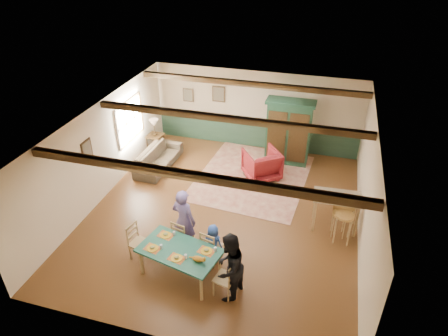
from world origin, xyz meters
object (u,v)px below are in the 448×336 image
(armchair, at_px, (262,164))
(bar_stool_left, at_px, (339,218))
(dining_chair_end_left, at_px, (140,243))
(table_lamp, at_px, (154,127))
(person_child, at_px, (213,243))
(bar_stool_right, at_px, (344,220))
(person_woman, at_px, (229,267))
(dining_chair_far_right, at_px, (211,246))
(counter_table, at_px, (335,212))
(armoire, at_px, (288,132))
(sofa, at_px, (159,158))
(cat, at_px, (198,258))
(dining_chair_end_right, at_px, (225,278))
(person_man, at_px, (184,221))
(end_table, at_px, (156,143))
(dining_table, at_px, (180,262))
(dining_chair_far_left, at_px, (183,235))

(armchair, relative_size, bar_stool_left, 0.97)
(dining_chair_end_left, height_order, table_lamp, table_lamp)
(dining_chair_end_left, xyz_separation_m, person_child, (1.63, 0.42, 0.03))
(bar_stool_right, bearing_deg, person_woman, -130.86)
(dining_chair_far_right, height_order, counter_table, counter_table)
(armoire, relative_size, sofa, 1.03)
(dining_chair_end_left, xyz_separation_m, sofa, (-1.29, 3.96, -0.16))
(person_woman, distance_m, cat, 0.68)
(sofa, distance_m, table_lamp, 1.18)
(dining_chair_end_right, distance_m, person_man, 1.72)
(dining_chair_end_left, distance_m, person_child, 1.68)
(person_child, relative_size, armchair, 0.97)
(person_woman, bearing_deg, end_table, -130.18)
(dining_chair_end_left, height_order, sofa, dining_chair_end_left)
(person_child, bearing_deg, dining_chair_far_right, 90.00)
(dining_table, bearing_deg, armoire, 74.81)
(counter_table, height_order, bar_stool_right, bar_stool_right)
(counter_table, bearing_deg, dining_chair_far_right, -142.75)
(end_table, xyz_separation_m, bar_stool_right, (6.25, -2.95, 0.31))
(dining_table, distance_m, bar_stool_left, 4.02)
(dining_chair_far_left, relative_size, sofa, 0.44)
(end_table, distance_m, counter_table, 6.53)
(dining_chair_end_left, distance_m, table_lamp, 5.18)
(dining_table, relative_size, table_lamp, 3.04)
(dining_chair_end_right, bearing_deg, dining_chair_far_right, -133.83)
(person_man, distance_m, sofa, 4.04)
(dining_chair_end_left, height_order, dining_chair_end_right, same)
(dining_chair_far_right, relative_size, armchair, 0.91)
(dining_table, xyz_separation_m, dining_chair_end_left, (-1.08, 0.24, 0.10))
(person_child, height_order, cat, person_child)
(dining_chair_end_right, bearing_deg, cat, -80.54)
(table_lamp, relative_size, bar_stool_right, 0.46)
(dining_chair_far_right, relative_size, bar_stool_right, 0.74)
(armoire, bearing_deg, cat, -99.51)
(dining_table, height_order, dining_chair_end_left, dining_chair_end_left)
(dining_chair_far_left, distance_m, dining_chair_end_left, 1.00)
(dining_chair_end_left, distance_m, end_table, 5.16)
(table_lamp, bearing_deg, counter_table, -22.34)
(dining_chair_end_right, bearing_deg, table_lamp, -130.72)
(person_man, distance_m, bar_stool_left, 3.80)
(dining_chair_far_left, distance_m, person_man, 0.38)
(person_man, bearing_deg, end_table, -45.19)
(person_man, height_order, end_table, person_man)
(armchair, height_order, table_lamp, table_lamp)
(armchair, xyz_separation_m, bar_stool_right, (2.46, -2.33, 0.17))
(dining_table, height_order, person_woman, person_woman)
(cat, xyz_separation_m, armoire, (1.03, 5.83, 0.25))
(counter_table, height_order, bar_stool_left, bar_stool_left)
(dining_chair_far_left, xyz_separation_m, sofa, (-2.15, 3.44, -0.16))
(person_woman, height_order, end_table, person_woman)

